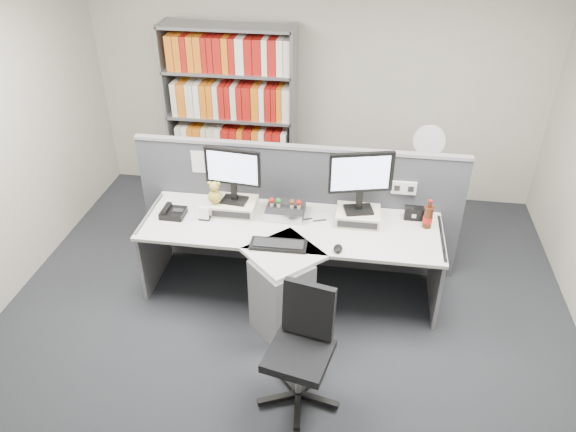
% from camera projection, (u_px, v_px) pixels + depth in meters
% --- Properties ---
extents(ground, '(5.50, 5.50, 0.00)m').
position_uv_depth(ground, '(276.00, 354.00, 4.50)').
color(ground, '#292B30').
rests_on(ground, ground).
extents(room_shell, '(5.04, 5.54, 2.72)m').
position_uv_depth(room_shell, '(273.00, 155.00, 3.53)').
color(room_shell, '#B6B2A2').
rests_on(room_shell, ground).
extents(partition, '(3.00, 0.08, 1.27)m').
position_uv_depth(partition, '(298.00, 207.00, 5.19)').
color(partition, '#42444B').
rests_on(partition, ground).
extents(desk, '(2.60, 1.20, 0.72)m').
position_uv_depth(desk, '(287.00, 265.00, 4.75)').
color(desk, silver).
rests_on(desk, ground).
extents(monitor_riser_left, '(0.38, 0.31, 0.10)m').
position_uv_depth(monitor_riser_left, '(235.00, 206.00, 4.96)').
color(monitor_riser_left, beige).
rests_on(monitor_riser_left, desk).
extents(monitor_riser_right, '(0.38, 0.31, 0.10)m').
position_uv_depth(monitor_riser_right, '(358.00, 216.00, 4.82)').
color(monitor_riser_right, beige).
rests_on(monitor_riser_right, desk).
extents(monitor_left, '(0.50, 0.18, 0.51)m').
position_uv_depth(monitor_left, '(233.00, 171.00, 4.77)').
color(monitor_left, black).
rests_on(monitor_left, monitor_riser_left).
extents(monitor_right, '(0.54, 0.23, 0.56)m').
position_uv_depth(monitor_right, '(361.00, 177.00, 4.62)').
color(monitor_right, black).
rests_on(monitor_right, monitor_riser_right).
extents(desktop_pc, '(0.33, 0.30, 0.09)m').
position_uv_depth(desktop_pc, '(286.00, 210.00, 4.91)').
color(desktop_pc, black).
rests_on(desktop_pc, desk).
extents(figurines, '(0.29, 0.05, 0.09)m').
position_uv_depth(figurines, '(285.00, 202.00, 4.84)').
color(figurines, beige).
rests_on(figurines, desktop_pc).
extents(keyboard, '(0.47, 0.18, 0.03)m').
position_uv_depth(keyboard, '(278.00, 245.00, 4.52)').
color(keyboard, black).
rests_on(keyboard, desk).
extents(mouse, '(0.07, 0.12, 0.04)m').
position_uv_depth(mouse, '(338.00, 249.00, 4.46)').
color(mouse, black).
rests_on(mouse, desk).
extents(desk_phone, '(0.21, 0.19, 0.09)m').
position_uv_depth(desk_phone, '(173.00, 213.00, 4.90)').
color(desk_phone, black).
rests_on(desk_phone, desk).
extents(desk_calendar, '(0.10, 0.08, 0.12)m').
position_uv_depth(desk_calendar, '(204.00, 214.00, 4.84)').
color(desk_calendar, black).
rests_on(desk_calendar, desk).
extents(plush_toy, '(0.12, 0.12, 0.21)m').
position_uv_depth(plush_toy, '(215.00, 194.00, 4.87)').
color(plush_toy, '#A89438').
rests_on(plush_toy, monitor_riser_left).
extents(speaker, '(0.17, 0.09, 0.11)m').
position_uv_depth(speaker, '(414.00, 213.00, 4.85)').
color(speaker, black).
rests_on(speaker, desk).
extents(cola_bottle, '(0.08, 0.08, 0.27)m').
position_uv_depth(cola_bottle, '(428.00, 217.00, 4.71)').
color(cola_bottle, '#3F190A').
rests_on(cola_bottle, desk).
extents(shelving_unit, '(1.41, 0.40, 2.00)m').
position_uv_depth(shelving_unit, '(232.00, 119.00, 6.12)').
color(shelving_unit, gray).
rests_on(shelving_unit, ground).
extents(filing_cabinet, '(0.45, 0.61, 0.70)m').
position_uv_depth(filing_cabinet, '(420.00, 203.00, 5.82)').
color(filing_cabinet, gray).
rests_on(filing_cabinet, ground).
extents(desk_fan, '(0.32, 0.19, 0.53)m').
position_uv_depth(desk_fan, '(428.00, 144.00, 5.45)').
color(desk_fan, white).
rests_on(desk_fan, filing_cabinet).
extents(office_chair, '(0.60, 0.59, 0.91)m').
position_uv_depth(office_chair, '(302.00, 344.00, 3.92)').
color(office_chair, silver).
rests_on(office_chair, ground).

